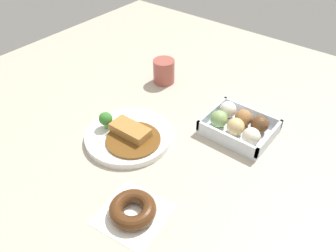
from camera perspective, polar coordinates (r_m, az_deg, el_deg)
The scene contains 5 objects.
ground_plane at distance 0.92m, azimuth -1.29°, elevation -2.43°, with size 1.60×1.60×0.00m, color #B2A893.
curry_plate at distance 0.92m, azimuth -6.78°, elevation -1.50°, with size 0.24×0.24×0.07m.
donut_box at distance 0.95m, azimuth 11.98°, elevation 0.18°, with size 0.19×0.15×0.06m.
chocolate_ring_donut at distance 0.75m, azimuth -6.02°, elevation -13.99°, with size 0.16×0.16×0.03m.
coffee_mug at distance 1.15m, azimuth -0.71°, elevation 9.30°, with size 0.07×0.07×0.08m, color #9E4C42.
Camera 1 is at (0.44, -0.53, 0.62)m, focal length 35.85 mm.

